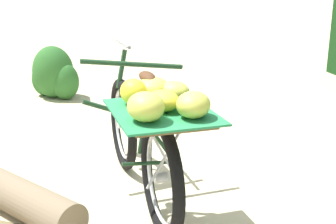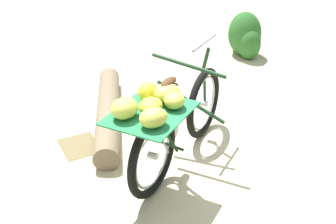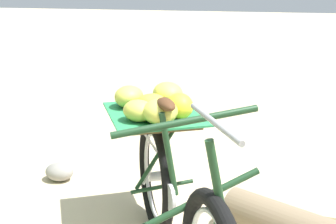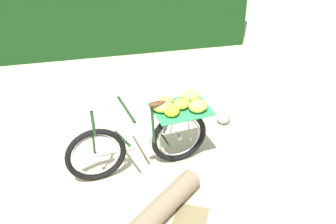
% 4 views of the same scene
% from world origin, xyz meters
% --- Properties ---
extents(bicycle, '(1.27, 1.63, 1.03)m').
position_xyz_m(bicycle, '(-0.23, 0.19, 0.52)').
color(bicycle, black).
rests_on(bicycle, ground_plane).
extents(path_stone, '(0.23, 0.19, 0.15)m').
position_xyz_m(path_stone, '(-1.46, 0.92, 0.07)').
color(path_stone, gray).
rests_on(path_stone, ground_plane).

